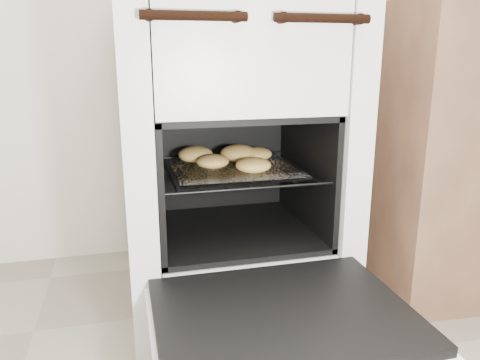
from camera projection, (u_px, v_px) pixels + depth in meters
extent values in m
cube|color=silver|center=(227.00, 147.00, 1.47)|extent=(0.64, 0.68, 0.98)
cylinder|color=black|center=(195.00, 16.00, 1.01)|extent=(0.23, 0.02, 0.02)
cylinder|color=black|center=(323.00, 18.00, 1.08)|extent=(0.23, 0.02, 0.02)
cube|color=black|center=(283.00, 314.00, 1.02)|extent=(0.55, 0.43, 0.03)
cube|color=silver|center=(283.00, 322.00, 1.03)|extent=(0.57, 0.45, 0.02)
cylinder|color=black|center=(156.00, 174.00, 1.35)|extent=(0.01, 0.45, 0.01)
cylinder|color=black|center=(304.00, 165.00, 1.46)|extent=(0.01, 0.45, 0.01)
cylinder|color=black|center=(252.00, 188.00, 1.21)|extent=(0.46, 0.01, 0.01)
cylinder|color=black|center=(219.00, 155.00, 1.61)|extent=(0.46, 0.01, 0.01)
cylinder|color=black|center=(169.00, 173.00, 1.36)|extent=(0.01, 0.43, 0.01)
cylinder|color=black|center=(191.00, 172.00, 1.38)|extent=(0.01, 0.43, 0.01)
cylinder|color=black|center=(212.00, 171.00, 1.39)|extent=(0.01, 0.43, 0.01)
cylinder|color=black|center=(233.00, 169.00, 1.41)|extent=(0.01, 0.43, 0.01)
cylinder|color=black|center=(253.00, 168.00, 1.42)|extent=(0.01, 0.43, 0.01)
cylinder|color=black|center=(273.00, 167.00, 1.44)|extent=(0.01, 0.43, 0.01)
cylinder|color=black|center=(293.00, 166.00, 1.45)|extent=(0.01, 0.43, 0.01)
cube|color=white|center=(235.00, 169.00, 1.38)|extent=(0.36, 0.32, 0.01)
ellipsoid|color=tan|center=(253.00, 165.00, 1.33)|extent=(0.14, 0.14, 0.04)
ellipsoid|color=tan|center=(238.00, 153.00, 1.46)|extent=(0.14, 0.14, 0.05)
ellipsoid|color=tan|center=(195.00, 154.00, 1.45)|extent=(0.14, 0.14, 0.05)
ellipsoid|color=tan|center=(257.00, 154.00, 1.48)|extent=(0.13, 0.13, 0.04)
ellipsoid|color=tan|center=(213.00, 161.00, 1.38)|extent=(0.11, 0.11, 0.04)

